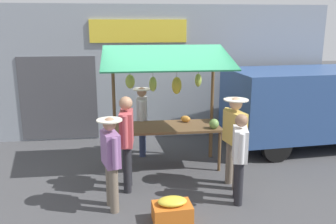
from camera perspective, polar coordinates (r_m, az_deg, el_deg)
ground_plane at (r=7.67m, az=-0.28°, el=-8.55°), size 40.00×40.00×0.00m
street_backdrop at (r=9.35m, az=-2.26°, el=6.34°), size 9.00×0.30×3.40m
market_stall at (r=7.25m, az=-0.09°, el=2.83°), size 2.50×1.46×2.50m
vendor_with_sunhat at (r=8.05m, az=-4.14°, el=-0.62°), size 0.40×0.68×1.57m
shopper_in_grey_tee at (r=6.03m, az=11.36°, el=-6.41°), size 0.32×0.65×1.52m
shopper_with_shopping_bag at (r=6.53m, az=10.55°, el=-3.56°), size 0.44×0.70×1.68m
shopper_in_striped_shirt at (r=6.36m, az=-6.59°, el=-3.84°), size 0.26×0.72×1.72m
shopper_with_ponytail at (r=5.75m, az=-9.09°, el=-7.07°), size 0.40×0.65×1.53m
parked_van at (r=9.30m, az=22.09°, el=1.67°), size 4.54×2.20×1.88m
produce_crate_near at (r=5.61m, az=0.67°, el=-15.47°), size 0.61×0.43×0.40m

